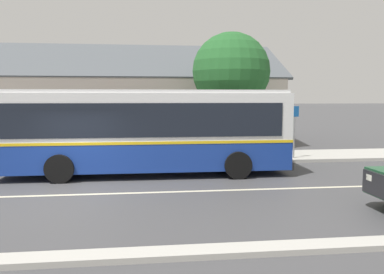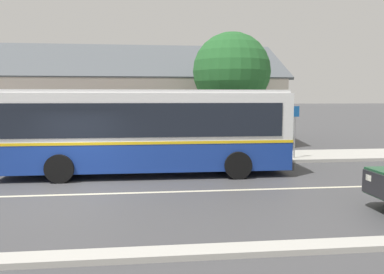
% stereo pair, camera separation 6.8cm
% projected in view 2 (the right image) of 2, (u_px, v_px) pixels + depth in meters
% --- Properties ---
extents(ground_plane, '(300.00, 300.00, 0.00)m').
position_uv_depth(ground_plane, '(69.00, 195.00, 11.33)').
color(ground_plane, '#424244').
extents(sidewalk_far, '(60.00, 3.00, 0.15)m').
position_uv_depth(sidewalk_far, '(97.00, 160.00, 17.25)').
color(sidewalk_far, '#ADAAA3').
rests_on(sidewalk_far, ground).
extents(curb_near, '(60.00, 0.50, 0.12)m').
position_uv_depth(curb_near, '(12.00, 261.00, 6.63)').
color(curb_near, '#ADAAA3').
rests_on(curb_near, ground).
extents(lane_divider_stripe, '(60.00, 0.16, 0.01)m').
position_uv_depth(lane_divider_stripe, '(69.00, 195.00, 11.33)').
color(lane_divider_stripe, beige).
rests_on(lane_divider_stripe, ground).
extents(community_building, '(25.96, 9.76, 7.37)m').
position_uv_depth(community_building, '(73.00, 110.00, 24.37)').
color(community_building, gray).
rests_on(community_building, ground).
extents(transit_bus, '(10.81, 2.85, 3.21)m').
position_uv_depth(transit_bus, '(146.00, 129.00, 14.27)').
color(transit_bus, navy).
rests_on(transit_bus, ground).
extents(bench_down_street, '(1.73, 0.51, 0.94)m').
position_uv_depth(bench_down_street, '(81.00, 149.00, 17.09)').
color(bench_down_street, '#4C4C4C').
rests_on(bench_down_street, sidewalk_far).
extents(street_tree_primary, '(3.88, 3.88, 6.16)m').
position_uv_depth(street_tree_primary, '(233.00, 75.00, 18.82)').
color(street_tree_primary, '#4C3828').
rests_on(street_tree_primary, ground).
extents(bus_stop_sign, '(0.36, 0.07, 2.40)m').
position_uv_depth(bus_stop_sign, '(295.00, 126.00, 17.10)').
color(bus_stop_sign, gray).
rests_on(bus_stop_sign, sidewalk_far).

